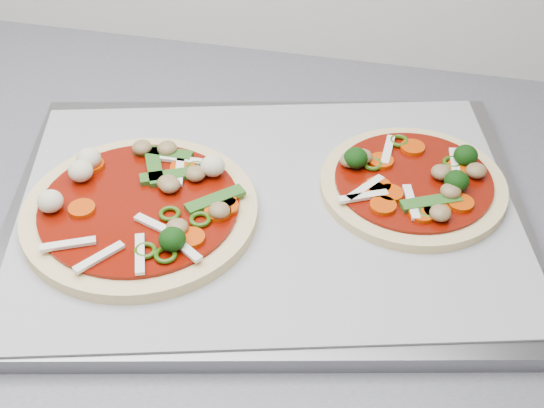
# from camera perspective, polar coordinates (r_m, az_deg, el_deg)

# --- Properties ---
(baking_tray) EXTENTS (0.56, 0.47, 0.02)m
(baking_tray) POSITION_cam_1_polar(r_m,az_deg,el_deg) (0.73, -0.36, -0.67)
(baking_tray) COLOR gray
(baking_tray) RESTS_ON countertop
(parchment) EXTENTS (0.54, 0.45, 0.00)m
(parchment) POSITION_cam_1_polar(r_m,az_deg,el_deg) (0.73, -0.36, -0.14)
(parchment) COLOR #A5A4AA
(parchment) RESTS_ON baking_tray
(pizza_left) EXTENTS (0.25, 0.25, 0.04)m
(pizza_left) POSITION_cam_1_polar(r_m,az_deg,el_deg) (0.72, -9.76, -0.25)
(pizza_left) COLOR #EFCF87
(pizza_left) RESTS_ON parchment
(pizza_right) EXTENTS (0.23, 0.23, 0.03)m
(pizza_right) POSITION_cam_1_polar(r_m,az_deg,el_deg) (0.75, 10.62, 1.62)
(pizza_right) COLOR #EFCF87
(pizza_right) RESTS_ON parchment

